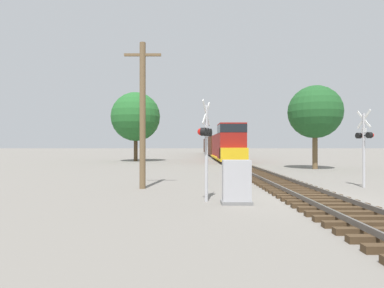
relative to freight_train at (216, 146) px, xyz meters
name	(u,v)px	position (x,y,z in m)	size (l,w,h in m)	color
ground_plane	(311,200)	(0.00, -45.46, -2.02)	(400.00, 400.00, 0.00)	slate
rail_track_bed	(311,196)	(0.00, -45.46, -1.88)	(2.60, 160.00, 0.31)	#42301E
freight_train	(216,146)	(0.00, 0.00, 0.00)	(3.07, 50.73, 4.66)	maroon
crossing_signal_near	(205,138)	(-4.14, -45.81, 0.37)	(0.59, 1.00, 3.78)	#B7B7BC
crossing_signal_far	(363,140)	(3.94, -42.13, 0.34)	(0.48, 1.02, 3.86)	#B7B7BC
relay_cabinet	(236,182)	(-3.05, -46.31, -1.24)	(1.10, 0.56, 1.58)	slate
utility_pole	(142,113)	(-7.06, -42.45, 1.67)	(1.80, 0.29, 7.12)	brown
tree_far_right	(314,112)	(6.28, -30.48, 3.04)	(4.68, 4.68, 7.42)	brown
tree_mid_background	(135,117)	(-12.09, -17.50, 3.86)	(6.44, 6.44, 9.11)	#473521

